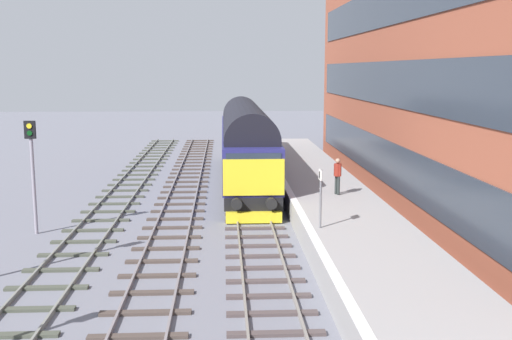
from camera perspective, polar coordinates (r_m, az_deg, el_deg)
name	(u,v)px	position (r m, az deg, el deg)	size (l,w,h in m)	color
ground_plane	(252,215)	(27.88, -0.37, -4.25)	(140.00, 140.00, 0.00)	slate
track_main	(252,214)	(27.87, -0.37, -4.14)	(2.50, 60.00, 0.15)	gray
track_adjacent_west	(176,215)	(27.92, -7.48, -4.19)	(2.50, 60.00, 0.15)	slate
track_adjacent_far_west	(105,216)	(28.36, -14.02, -4.18)	(2.50, 60.00, 0.15)	slate
station_platform	(330,203)	(28.16, 6.98, -3.13)	(4.00, 44.00, 1.01)	#969494
station_building	(443,8)	(31.82, 17.18, 14.35)	(5.46, 36.95, 19.09)	brown
diesel_locomotive	(246,141)	(35.31, -0.99, 2.76)	(2.74, 19.38, 4.68)	black
signal_post_far	(32,164)	(25.76, -20.25, 0.50)	(0.44, 0.22, 4.60)	gray
platform_number_sign	(320,190)	(21.60, 6.07, -1.85)	(0.10, 0.44, 2.09)	slate
waiting_passenger	(338,173)	(27.54, 7.66, -0.27)	(0.44, 0.48, 1.64)	#2A3130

